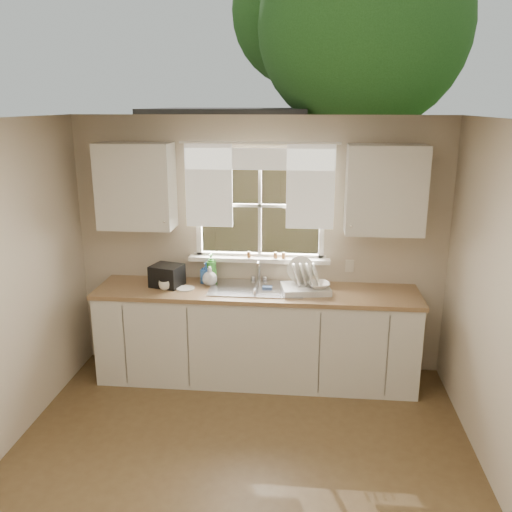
# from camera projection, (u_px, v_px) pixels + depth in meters

# --- Properties ---
(ground) EXTENTS (4.00, 4.00, 0.00)m
(ground) POSITION_uv_depth(u_px,v_px,m) (232.00, 496.00, 3.72)
(ground) COLOR brown
(ground) RESTS_ON ground
(room_walls) EXTENTS (3.62, 4.02, 2.50)m
(room_walls) POSITION_uv_depth(u_px,v_px,m) (228.00, 334.00, 3.32)
(room_walls) COLOR beige
(room_walls) RESTS_ON ground
(ceiling) EXTENTS (3.60, 4.00, 0.02)m
(ceiling) POSITION_uv_depth(u_px,v_px,m) (227.00, 122.00, 3.04)
(ceiling) COLOR silver
(ceiling) RESTS_ON room_walls
(window) EXTENTS (1.38, 0.16, 1.06)m
(window) POSITION_uv_depth(u_px,v_px,m) (260.00, 223.00, 5.23)
(window) COLOR white
(window) RESTS_ON room_walls
(curtains) EXTENTS (1.50, 0.03, 0.81)m
(curtains) POSITION_uv_depth(u_px,v_px,m) (259.00, 177.00, 5.06)
(curtains) COLOR white
(curtains) RESTS_ON room_walls
(base_cabinets) EXTENTS (3.00, 0.62, 0.87)m
(base_cabinets) POSITION_uv_depth(u_px,v_px,m) (256.00, 336.00, 5.21)
(base_cabinets) COLOR silver
(base_cabinets) RESTS_ON ground
(countertop) EXTENTS (3.04, 0.65, 0.04)m
(countertop) POSITION_uv_depth(u_px,v_px,m) (256.00, 292.00, 5.09)
(countertop) COLOR #926F49
(countertop) RESTS_ON base_cabinets
(upper_cabinet_left) EXTENTS (0.70, 0.33, 0.80)m
(upper_cabinet_left) POSITION_uv_depth(u_px,v_px,m) (136.00, 186.00, 5.07)
(upper_cabinet_left) COLOR silver
(upper_cabinet_left) RESTS_ON room_walls
(upper_cabinet_right) EXTENTS (0.70, 0.33, 0.80)m
(upper_cabinet_right) POSITION_uv_depth(u_px,v_px,m) (385.00, 190.00, 4.86)
(upper_cabinet_right) COLOR silver
(upper_cabinet_right) RESTS_ON room_walls
(wall_outlet) EXTENTS (0.08, 0.01, 0.12)m
(wall_outlet) POSITION_uv_depth(u_px,v_px,m) (350.00, 266.00, 5.24)
(wall_outlet) COLOR beige
(wall_outlet) RESTS_ON room_walls
(sill_jars) EXTENTS (0.38, 0.04, 0.06)m
(sill_jars) POSITION_uv_depth(u_px,v_px,m) (269.00, 255.00, 5.25)
(sill_jars) COLOR brown
(sill_jars) RESTS_ON window
(backyard) EXTENTS (20.00, 10.00, 6.13)m
(backyard) POSITION_uv_depth(u_px,v_px,m) (318.00, 58.00, 10.78)
(backyard) COLOR #335421
(backyard) RESTS_ON ground
(sink) EXTENTS (0.88, 0.52, 0.40)m
(sink) POSITION_uv_depth(u_px,v_px,m) (257.00, 296.00, 5.13)
(sink) COLOR #B7B7BC
(sink) RESTS_ON countertop
(dish_rack) EXTENTS (0.49, 0.40, 0.31)m
(dish_rack) POSITION_uv_depth(u_px,v_px,m) (305.00, 284.00, 5.02)
(dish_rack) COLOR silver
(dish_rack) RESTS_ON countertop
(bowl) EXTENTS (0.24, 0.24, 0.05)m
(bowl) POSITION_uv_depth(u_px,v_px,m) (319.00, 285.00, 4.96)
(bowl) COLOR white
(bowl) RESTS_ON dish_rack
(soap_bottle_a) EXTENTS (0.12, 0.12, 0.29)m
(soap_bottle_a) POSITION_uv_depth(u_px,v_px,m) (211.00, 268.00, 5.27)
(soap_bottle_a) COLOR green
(soap_bottle_a) RESTS_ON countertop
(soap_bottle_b) EXTENTS (0.10, 0.10, 0.21)m
(soap_bottle_b) POSITION_uv_depth(u_px,v_px,m) (206.00, 272.00, 5.26)
(soap_bottle_b) COLOR #3268BC
(soap_bottle_b) RESTS_ON countertop
(soap_bottle_c) EXTENTS (0.19, 0.19, 0.18)m
(soap_bottle_c) POSITION_uv_depth(u_px,v_px,m) (210.00, 276.00, 5.20)
(soap_bottle_c) COLOR beige
(soap_bottle_c) RESTS_ON countertop
(saucer) EXTENTS (0.17, 0.17, 0.01)m
(saucer) POSITION_uv_depth(u_px,v_px,m) (185.00, 288.00, 5.10)
(saucer) COLOR silver
(saucer) RESTS_ON countertop
(cup) EXTENTS (0.14, 0.14, 0.09)m
(cup) POSITION_uv_depth(u_px,v_px,m) (165.00, 285.00, 5.08)
(cup) COLOR white
(cup) RESTS_ON countertop
(black_appliance) EXTENTS (0.33, 0.31, 0.20)m
(black_appliance) POSITION_uv_depth(u_px,v_px,m) (167.00, 276.00, 5.17)
(black_appliance) COLOR black
(black_appliance) RESTS_ON countertop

